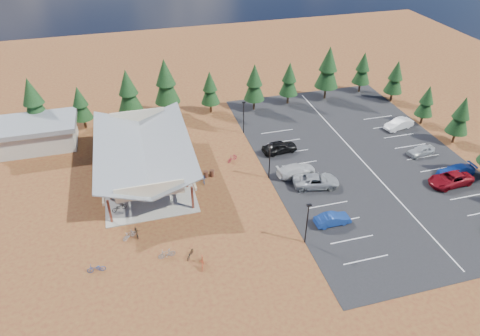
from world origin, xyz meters
TOP-DOWN VIEW (x-y plane):
  - ground at (0.00, 0.00)m, footprint 140.00×140.00m
  - asphalt_lot at (18.50, 3.00)m, footprint 27.00×44.00m
  - concrete_pad at (-10.00, 7.00)m, footprint 10.60×18.60m
  - bike_pavilion at (-10.00, 7.00)m, footprint 11.65×19.40m
  - outbuilding at (-24.00, 18.00)m, footprint 11.00×7.00m
  - lamp_post_0 at (5.00, -10.00)m, footprint 0.50×0.25m
  - lamp_post_1 at (5.00, 2.00)m, footprint 0.50×0.25m
  - lamp_post_2 at (5.00, 14.00)m, footprint 0.50×0.25m
  - trash_bin_0 at (-2.74, 4.28)m, footprint 0.60×0.60m
  - trash_bin_1 at (-1.93, 4.31)m, footprint 0.60×0.60m
  - pine_0 at (-24.12, 21.72)m, footprint 3.81×3.81m
  - pine_1 at (-17.94, 21.80)m, footprint 2.94×2.94m
  - pine_2 at (-10.83, 21.74)m, footprint 3.73×3.73m
  - pine_3 at (-5.03, 22.97)m, footprint 3.99×3.99m
  - pine_4 at (1.69, 21.92)m, footprint 3.01×3.01m
  - pine_5 at (8.74, 21.02)m, footprint 3.35×3.35m
  - pine_6 at (14.93, 21.73)m, footprint 3.10×3.10m
  - pine_7 at (21.78, 21.84)m, footprint 3.96×3.96m
  - pine_8 at (28.91, 22.82)m, footprint 3.10×3.10m
  - pine_11 at (33.55, 3.39)m, footprint 3.08×3.08m
  - pine_12 at (32.49, 9.57)m, footprint 2.71×2.71m
  - pine_13 at (32.25, 17.87)m, footprint 3.09×3.09m
  - bike_0 at (-13.68, 0.34)m, footprint 1.85×1.12m
  - bike_1 at (-11.91, 6.41)m, footprint 1.93×1.07m
  - bike_2 at (-12.22, 9.22)m, footprint 1.83×0.81m
  - bike_3 at (-13.19, 13.61)m, footprint 1.85×0.90m
  - bike_4 at (-8.97, 2.34)m, footprint 1.74×1.07m
  - bike_5 at (-6.37, 2.77)m, footprint 1.60×0.56m
  - bike_6 at (-7.61, 10.40)m, footprint 1.93×1.17m
  - bike_7 at (-6.87, 12.11)m, footprint 1.62×0.83m
  - bike_8 at (-12.05, -4.21)m, footprint 0.84×1.88m
  - bike_9 at (-12.85, -4.56)m, footprint 1.61×1.25m
  - bike_10 at (-16.21, -8.45)m, footprint 1.78×0.66m
  - bike_11 at (-6.07, -10.39)m, footprint 0.86×1.90m
  - bike_12 at (-7.05, -8.90)m, footprint 1.23×1.59m
  - bike_13 at (-9.33, -8.35)m, footprint 1.81×0.67m
  - bike_14 at (-3.16, 3.33)m, footprint 0.86×1.79m
  - bike_15 at (1.46, 7.00)m, footprint 1.70×1.23m
  - bike_16 at (-5.47, 6.85)m, footprint 1.88×1.18m
  - car_1 at (9.00, -8.16)m, footprint 4.11×1.50m
  - car_2 at (10.08, -1.21)m, footprint 6.07×3.62m
  - car_3 at (8.58, 1.71)m, footprint 5.32×2.60m
  - car_4 at (8.36, 7.43)m, footprint 5.11×2.49m
  - car_6 at (26.37, -5.27)m, footprint 5.83×3.02m
  - car_7 at (28.23, -3.89)m, footprint 5.01×2.06m
  - car_8 at (26.97, 1.68)m, footprint 4.12×2.06m
  - car_9 at (28.11, 9.01)m, footprint 4.89×2.52m

SIDE VIEW (x-z plane):
  - ground at x=0.00m, z-range 0.00..0.00m
  - asphalt_lot at x=18.50m, z-range 0.00..0.04m
  - concrete_pad at x=-10.00m, z-range 0.00..0.10m
  - bike_12 at x=-7.05m, z-range 0.00..0.80m
  - trash_bin_0 at x=-2.74m, z-range 0.00..0.90m
  - trash_bin_1 at x=-1.93m, z-range 0.00..0.90m
  - bike_14 at x=-3.16m, z-range 0.00..0.90m
  - bike_10 at x=-16.21m, z-range 0.00..0.93m
  - bike_16 at x=-5.47m, z-range 0.00..0.94m
  - bike_8 at x=-12.05m, z-range 0.00..0.96m
  - bike_9 at x=-12.85m, z-range 0.00..0.97m
  - bike_15 at x=1.46m, z-range 0.00..1.01m
  - bike_13 at x=-9.33m, z-range 0.00..1.06m
  - bike_4 at x=-8.97m, z-range 0.10..0.96m
  - bike_11 at x=-6.07m, z-range 0.00..1.10m
  - bike_0 at x=-13.68m, z-range 0.10..1.02m
  - bike_2 at x=-12.22m, z-range 0.10..1.03m
  - bike_7 at x=-6.87m, z-range 0.10..1.04m
  - bike_5 at x=-6.37m, z-range 0.10..1.05m
  - bike_6 at x=-7.61m, z-range 0.10..1.06m
  - bike_3 at x=-13.19m, z-range 0.10..1.17m
  - bike_1 at x=-11.91m, z-range 0.10..1.22m
  - car_8 at x=26.97m, z-range 0.04..1.39m
  - car_1 at x=9.00m, z-range 0.04..1.39m
  - car_7 at x=28.23m, z-range 0.04..1.49m
  - car_3 at x=8.58m, z-range 0.04..1.53m
  - car_9 at x=28.11m, z-range 0.04..1.57m
  - car_6 at x=26.37m, z-range 0.04..1.61m
  - car_2 at x=10.08m, z-range 0.04..1.62m
  - car_4 at x=8.36m, z-range 0.04..1.72m
  - outbuilding at x=-24.00m, z-range 0.08..3.98m
  - lamp_post_0 at x=5.00m, z-range 0.41..5.55m
  - lamp_post_1 at x=5.00m, z-range 0.41..5.55m
  - lamp_post_2 at x=5.00m, z-range 0.41..5.55m
  - bike_pavilion at x=-10.00m, z-range 1.34..6.31m
  - pine_12 at x=32.49m, z-range 0.69..7.00m
  - pine_1 at x=-17.94m, z-range 0.75..7.61m
  - pine_4 at x=1.69m, z-range 0.77..7.79m
  - pine_11 at x=33.55m, z-range 0.79..7.96m
  - pine_13 at x=32.25m, z-range 0.79..7.99m
  - pine_6 at x=14.93m, z-range 0.80..8.01m
  - pine_8 at x=28.91m, z-range 0.80..8.02m
  - pine_5 at x=8.74m, z-range 0.86..8.67m
  - pine_2 at x=-10.83m, z-range 0.96..9.66m
  - pine_0 at x=-24.12m, z-range 0.98..9.86m
  - pine_7 at x=21.78m, z-range 1.02..10.23m
  - pine_3 at x=-5.03m, z-range 1.03..10.33m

